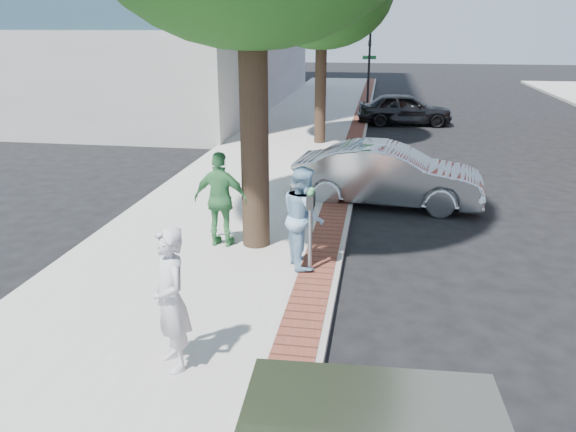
% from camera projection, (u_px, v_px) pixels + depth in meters
% --- Properties ---
extents(ground, '(120.00, 120.00, 0.00)m').
position_uv_depth(ground, '(268.00, 297.00, 9.07)').
color(ground, black).
rests_on(ground, ground).
extents(sidewalk, '(5.00, 60.00, 0.15)m').
position_uv_depth(sidewalk, '(271.00, 170.00, 16.75)').
color(sidewalk, '#9E9991').
rests_on(sidewalk, ground).
extents(brick_strip, '(0.60, 60.00, 0.01)m').
position_uv_depth(brick_strip, '(345.00, 170.00, 16.38)').
color(brick_strip, brown).
rests_on(brick_strip, sidewalk).
extents(curb, '(0.10, 60.00, 0.15)m').
position_uv_depth(curb, '(357.00, 173.00, 16.35)').
color(curb, gray).
rests_on(curb, ground).
extents(office_base, '(18.20, 22.20, 4.00)m').
position_uv_depth(office_base, '(115.00, 66.00, 30.98)').
color(office_base, gray).
rests_on(office_base, ground).
extents(signal_near, '(0.70, 0.15, 3.80)m').
position_uv_depth(signal_near, '(369.00, 65.00, 28.74)').
color(signal_near, black).
rests_on(signal_near, ground).
extents(parking_meter, '(0.12, 0.32, 1.47)m').
position_uv_depth(parking_meter, '(311.00, 213.00, 9.35)').
color(parking_meter, gray).
rests_on(parking_meter, sidewalk).
extents(person_gray, '(0.75, 0.79, 1.81)m').
position_uv_depth(person_gray, '(171.00, 300.00, 6.71)').
color(person_gray, '#B8B7BD').
rests_on(person_gray, sidewalk).
extents(person_officer, '(0.95, 1.06, 1.78)m').
position_uv_depth(person_officer, '(303.00, 217.00, 9.68)').
color(person_officer, '#87B1D1').
rests_on(person_officer, sidewalk).
extents(person_green, '(1.09, 0.51, 1.82)m').
position_uv_depth(person_green, '(221.00, 200.00, 10.55)').
color(person_green, '#3E8A4B').
rests_on(person_green, sidewalk).
extents(sedan_silver, '(4.63, 2.05, 1.48)m').
position_uv_depth(sedan_silver, '(388.00, 175.00, 13.55)').
color(sedan_silver, '#B4B6BB').
rests_on(sedan_silver, ground).
extents(bg_car, '(4.22, 2.03, 1.39)m').
position_uv_depth(bg_car, '(405.00, 109.00, 24.54)').
color(bg_car, black).
rests_on(bg_car, ground).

